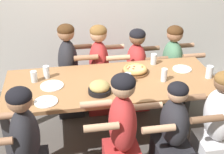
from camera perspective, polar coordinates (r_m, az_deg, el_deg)
ground_plane at (r=3.65m, az=-0.00°, el=-11.36°), size 18.00×18.00×0.00m
dining_table at (r=3.27m, az=-0.00°, el=-2.00°), size 2.20×0.89×0.76m
pizza_board_main at (r=3.40m, az=4.26°, el=1.30°), size 0.29×0.29×0.07m
skillet_bowl at (r=3.00m, az=-2.26°, el=-2.00°), size 0.32×0.22×0.12m
empty_plate_a at (r=3.19m, az=-10.92°, el=-1.62°), size 0.23×0.23×0.02m
empty_plate_b at (r=2.94m, az=-11.97°, el=-4.43°), size 0.22×0.22×0.02m
empty_plate_c at (r=3.56m, az=12.69°, el=1.45°), size 0.21×0.21×0.02m
drinking_glass_a at (r=3.61m, az=7.63°, el=3.14°), size 0.07×0.07×0.12m
drinking_glass_b at (r=2.89m, az=-16.29°, el=-4.31°), size 0.07×0.07×0.14m
drinking_glass_c at (r=3.34m, az=-11.90°, el=0.75°), size 0.06×0.06×0.14m
drinking_glass_d at (r=3.43m, az=17.36°, el=0.76°), size 0.07×0.07×0.13m
drinking_glass_e at (r=3.30m, az=-14.06°, el=-0.01°), size 0.07×0.07×0.12m
drinking_glass_f at (r=3.16m, az=2.82°, el=-0.43°), size 0.07×0.07×0.12m
drinking_glass_g at (r=3.25m, az=9.50°, el=0.26°), size 0.06×0.06×0.14m
diner_far_midleft at (r=3.88m, az=-7.83°, el=0.55°), size 0.51×0.40×1.19m
diner_near_center at (r=2.80m, az=1.81°, el=-11.16°), size 0.51×0.40×1.18m
diner_near_right at (r=3.09m, az=18.30°, el=-9.39°), size 0.51×0.40×1.12m
diner_far_midright at (r=4.01m, az=4.46°, el=0.84°), size 0.51×0.40×1.08m
diner_far_right at (r=4.14m, az=10.87°, el=1.45°), size 0.51×0.40×1.09m
diner_far_center at (r=3.91m, az=-2.31°, el=0.82°), size 0.51×0.40×1.16m
diner_near_midright at (r=2.96m, az=10.93°, el=-11.02°), size 0.51×0.40×1.06m
diner_near_left at (r=2.80m, az=-15.25°, el=-12.94°), size 0.51×0.40×1.14m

